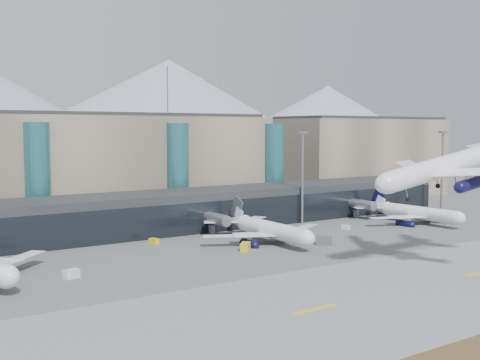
{
  "coord_description": "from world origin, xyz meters",
  "views": [
    {
      "loc": [
        -77.04,
        -80.1,
        26.28
      ],
      "look_at": [
        -1.62,
        32.0,
        14.79
      ],
      "focal_mm": 45.0,
      "sensor_mm": 36.0,
      "label": 1
    }
  ],
  "objects_px": {
    "veh_g": "(346,227)",
    "lightmast_mid": "(302,172)",
    "veh_a": "(71,274)",
    "veh_c": "(324,240)",
    "lightmast_right": "(442,167)",
    "hero_jet": "(454,159)",
    "jet_parked_mid": "(264,224)",
    "veh_h": "(245,247)",
    "veh_b": "(154,241)",
    "jet_parked_right": "(410,208)"
  },
  "relations": [
    {
      "from": "hero_jet",
      "to": "jet_parked_mid",
      "type": "relative_size",
      "value": 1.03
    },
    {
      "from": "veh_b",
      "to": "veh_a",
      "type": "bearing_deg",
      "value": 110.34
    },
    {
      "from": "veh_b",
      "to": "veh_g",
      "type": "relative_size",
      "value": 1.1
    },
    {
      "from": "veh_b",
      "to": "veh_c",
      "type": "xyz_separation_m",
      "value": [
        31.81,
        -22.36,
        0.35
      ]
    },
    {
      "from": "veh_b",
      "to": "veh_c",
      "type": "relative_size",
      "value": 0.63
    },
    {
      "from": "lightmast_right",
      "to": "veh_a",
      "type": "distance_m",
      "value": 125.46
    },
    {
      "from": "hero_jet",
      "to": "jet_parked_mid",
      "type": "height_order",
      "value": "hero_jet"
    },
    {
      "from": "lightmast_mid",
      "to": "veh_g",
      "type": "height_order",
      "value": "lightmast_mid"
    },
    {
      "from": "veh_a",
      "to": "jet_parked_mid",
      "type": "bearing_deg",
      "value": -6.05
    },
    {
      "from": "jet_parked_mid",
      "to": "veh_h",
      "type": "distance_m",
      "value": 12.53
    },
    {
      "from": "veh_g",
      "to": "veh_b",
      "type": "bearing_deg",
      "value": -122.03
    },
    {
      "from": "hero_jet",
      "to": "veh_c",
      "type": "xyz_separation_m",
      "value": [
        -5.02,
        30.22,
        -19.61
      ]
    },
    {
      "from": "veh_g",
      "to": "lightmast_mid",
      "type": "bearing_deg",
      "value": 170.11
    },
    {
      "from": "veh_a",
      "to": "veh_c",
      "type": "relative_size",
      "value": 0.76
    },
    {
      "from": "lightmast_mid",
      "to": "veh_b",
      "type": "bearing_deg",
      "value": -174.67
    },
    {
      "from": "lightmast_right",
      "to": "veh_g",
      "type": "distance_m",
      "value": 49.61
    },
    {
      "from": "jet_parked_mid",
      "to": "veh_b",
      "type": "bearing_deg",
      "value": 65.11
    },
    {
      "from": "veh_b",
      "to": "veh_g",
      "type": "xyz_separation_m",
      "value": [
        50.41,
        -9.98,
        -0.05
      ]
    },
    {
      "from": "veh_a",
      "to": "veh_b",
      "type": "height_order",
      "value": "veh_a"
    },
    {
      "from": "veh_b",
      "to": "veh_g",
      "type": "height_order",
      "value": "veh_b"
    },
    {
      "from": "veh_c",
      "to": "veh_g",
      "type": "distance_m",
      "value": 22.35
    },
    {
      "from": "lightmast_right",
      "to": "veh_b",
      "type": "bearing_deg",
      "value": 177.91
    },
    {
      "from": "jet_parked_right",
      "to": "veh_a",
      "type": "bearing_deg",
      "value": 92.28
    },
    {
      "from": "veh_b",
      "to": "lightmast_mid",
      "type": "bearing_deg",
      "value": -102.54
    },
    {
      "from": "jet_parked_right",
      "to": "veh_h",
      "type": "distance_m",
      "value": 61.36
    },
    {
      "from": "veh_b",
      "to": "veh_c",
      "type": "distance_m",
      "value": 38.88
    },
    {
      "from": "jet_parked_mid",
      "to": "veh_c",
      "type": "height_order",
      "value": "jet_parked_mid"
    },
    {
      "from": "lightmast_right",
      "to": "veh_c",
      "type": "relative_size",
      "value": 7.14
    },
    {
      "from": "veh_c",
      "to": "veh_h",
      "type": "bearing_deg",
      "value": -150.1
    },
    {
      "from": "veh_b",
      "to": "veh_g",
      "type": "bearing_deg",
      "value": -119.07
    },
    {
      "from": "veh_g",
      "to": "jet_parked_right",
      "type": "bearing_deg",
      "value": 66.15
    },
    {
      "from": "jet_parked_mid",
      "to": "veh_c",
      "type": "xyz_separation_m",
      "value": [
        8.81,
        -11.18,
        -3.15
      ]
    },
    {
      "from": "jet_parked_mid",
      "to": "veh_g",
      "type": "relative_size",
      "value": 16.52
    },
    {
      "from": "jet_parked_right",
      "to": "veh_a",
      "type": "relative_size",
      "value": 12.16
    },
    {
      "from": "veh_h",
      "to": "jet_parked_mid",
      "type": "bearing_deg",
      "value": -10.27
    },
    {
      "from": "jet_parked_right",
      "to": "veh_b",
      "type": "relative_size",
      "value": 14.69
    },
    {
      "from": "hero_jet",
      "to": "jet_parked_right",
      "type": "relative_size",
      "value": 1.06
    },
    {
      "from": "lightmast_mid",
      "to": "jet_parked_mid",
      "type": "distance_m",
      "value": 30.91
    },
    {
      "from": "jet_parked_mid",
      "to": "veh_b",
      "type": "distance_m",
      "value": 25.81
    },
    {
      "from": "jet_parked_mid",
      "to": "veh_a",
      "type": "relative_size",
      "value": 12.49
    },
    {
      "from": "jet_parked_right",
      "to": "lightmast_right",
      "type": "bearing_deg",
      "value": -75.09
    },
    {
      "from": "hero_jet",
      "to": "veh_a",
      "type": "height_order",
      "value": "hero_jet"
    },
    {
      "from": "veh_c",
      "to": "veh_h",
      "type": "relative_size",
      "value": 1.1
    },
    {
      "from": "veh_a",
      "to": "veh_g",
      "type": "height_order",
      "value": "veh_a"
    },
    {
      "from": "lightmast_right",
      "to": "lightmast_mid",
      "type": "bearing_deg",
      "value": 170.91
    },
    {
      "from": "lightmast_mid",
      "to": "veh_h",
      "type": "distance_m",
      "value": 43.42
    },
    {
      "from": "jet_parked_right",
      "to": "veh_h",
      "type": "relative_size",
      "value": 10.14
    },
    {
      "from": "jet_parked_right",
      "to": "veh_h",
      "type": "xyz_separation_m",
      "value": [
        -60.9,
        -6.82,
        -3.14
      ]
    },
    {
      "from": "lightmast_right",
      "to": "jet_parked_mid",
      "type": "height_order",
      "value": "lightmast_right"
    },
    {
      "from": "jet_parked_right",
      "to": "veh_b",
      "type": "height_order",
      "value": "jet_parked_right"
    }
  ]
}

